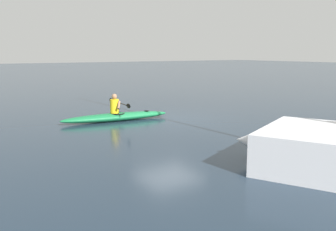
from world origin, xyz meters
name	(u,v)px	position (x,y,z in m)	size (l,w,h in m)	color
ground_plane	(169,119)	(0.00, 0.00, 0.00)	(160.00, 160.00, 0.00)	#1E2D3D
kayak	(116,117)	(1.99, -0.73, 0.16)	(4.42, 1.09, 0.32)	#19723F
kayaker	(115,105)	(2.02, -0.73, 0.64)	(0.50, 2.29, 0.76)	yellow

